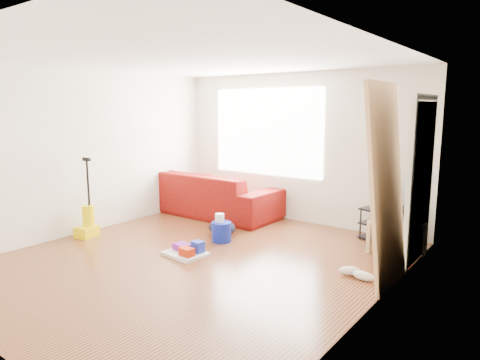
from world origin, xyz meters
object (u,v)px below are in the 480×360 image
Objects in this scene: side_table at (397,227)px; bucket at (221,241)px; sofa at (209,213)px; backpack at (222,235)px; vacuum at (87,222)px; cleaning_tray at (187,251)px; tv_stand at (385,225)px.

side_table reaches higher than bucket.
sofa is at bearing 176.82° from side_table.
side_table is 2.51m from backpack.
bucket is at bearing -156.26° from side_table.
bucket is at bearing -57.12° from backpack.
vacuum is at bearing -153.22° from side_table.
sofa is 2.23× the size of vacuum.
side_table reaches higher than cleaning_tray.
bucket is 0.66× the size of backpack.
bucket is 0.24× the size of vacuum.
tv_stand is at bearing 49.23° from cleaning_tray.
cleaning_tray is at bearing 123.87° from sofa.
sofa is at bearing 67.38° from vacuum.
tv_stand reaches higher than backpack.
vacuum reaches higher than bucket.
bucket is 0.50× the size of cleaning_tray.
vacuum is (-1.58, -1.26, 0.22)m from backpack.
bucket is 2.05m from vacuum.
sofa is 4.70× the size of cleaning_tray.
sofa is 3.47m from side_table.
bucket is (1.25, -1.16, 0.00)m from sofa.
vacuum is at bearing -149.64° from bucket.
vacuum is (-1.76, -1.03, 0.22)m from bucket.
bucket is 0.74m from cleaning_tray.
backpack is (-0.18, 0.23, 0.00)m from bucket.
bucket is at bearing 137.17° from sofa.
tv_stand is at bearing 24.44° from vacuum.
tv_stand reaches higher than side_table.
sofa is 1.41m from backpack.
backpack is at bearing 101.91° from cleaning_tray.
cleaning_tray is at bearing -118.34° from tv_stand.
tv_stand is 2.60× the size of bucket.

